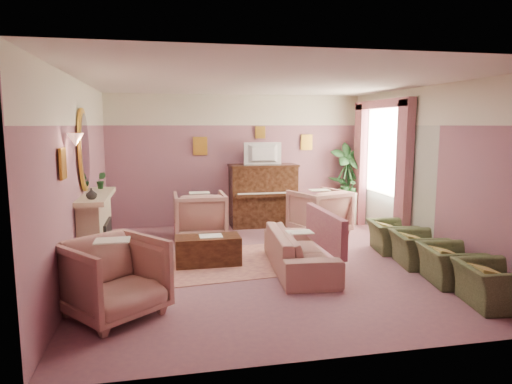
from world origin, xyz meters
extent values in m
cube|color=#885864|center=(0.00, 0.00, 0.00)|extent=(5.50, 6.00, 0.01)
cube|color=silver|center=(0.00, 0.00, 2.80)|extent=(5.50, 6.00, 0.01)
cube|color=#745169|center=(0.00, 3.00, 1.40)|extent=(5.50, 0.02, 2.80)
cube|color=#745169|center=(0.00, -3.00, 1.40)|extent=(5.50, 0.02, 2.80)
cube|color=#745169|center=(-2.75, 0.00, 1.40)|extent=(0.02, 6.00, 2.80)
cube|color=#745169|center=(2.75, 0.00, 1.40)|extent=(0.02, 6.00, 2.80)
cube|color=beige|center=(0.00, 2.99, 2.47)|extent=(5.50, 0.01, 0.65)
cube|color=#ADB5A1|center=(2.73, 1.30, 1.07)|extent=(0.01, 3.00, 2.15)
cube|color=#BEB18A|center=(-2.59, 0.20, 0.55)|extent=(0.30, 1.40, 1.10)
cube|color=black|center=(-2.49, 0.20, 0.40)|extent=(0.18, 0.72, 0.68)
cube|color=#FF5A29|center=(-2.45, 0.20, 0.22)|extent=(0.06, 0.54, 0.10)
cube|color=#BEB18A|center=(-2.56, 0.20, 1.12)|extent=(0.40, 1.55, 0.07)
cube|color=#BEB18A|center=(-2.39, 0.20, 0.01)|extent=(0.55, 1.50, 0.02)
ellipsoid|color=gold|center=(-2.70, 0.20, 1.80)|extent=(0.04, 0.72, 1.20)
ellipsoid|color=silver|center=(-2.67, 0.20, 1.80)|extent=(0.01, 0.60, 1.06)
cone|color=tan|center=(-2.62, -0.85, 1.98)|extent=(0.20, 0.20, 0.16)
cube|color=#361F12|center=(0.50, 2.68, 0.65)|extent=(1.40, 0.60, 1.30)
cube|color=#361F12|center=(0.50, 2.33, 0.72)|extent=(1.30, 0.12, 0.06)
cube|color=white|center=(0.50, 2.33, 0.76)|extent=(1.20, 0.08, 0.02)
cube|color=#361F12|center=(0.50, 2.68, 1.31)|extent=(1.45, 0.65, 0.04)
imported|color=black|center=(0.50, 2.63, 1.60)|extent=(0.80, 0.12, 0.48)
cube|color=gold|center=(-0.80, 2.96, 1.72)|extent=(0.30, 0.03, 0.38)
cube|color=gold|center=(1.55, 2.96, 1.78)|extent=(0.26, 0.03, 0.34)
cube|color=gold|center=(0.50, 2.96, 2.00)|extent=(0.22, 0.03, 0.26)
cube|color=gold|center=(-2.71, -1.20, 1.72)|extent=(0.03, 0.28, 0.36)
cube|color=white|center=(2.70, 1.55, 1.70)|extent=(0.03, 1.40, 1.80)
cube|color=#95535E|center=(2.62, 0.63, 1.30)|extent=(0.16, 0.34, 2.60)
cube|color=#95535E|center=(2.62, 2.47, 1.30)|extent=(0.16, 0.34, 2.60)
cube|color=#95535E|center=(2.62, 1.55, 2.56)|extent=(0.16, 2.20, 0.16)
imported|color=#1D4821|center=(-2.55, 0.75, 1.29)|extent=(0.16, 0.16, 0.28)
imported|color=beige|center=(-2.55, -0.30, 1.23)|extent=(0.16, 0.16, 0.16)
cube|color=#B26F64|center=(-0.86, 0.14, 0.01)|extent=(2.67, 2.05, 0.01)
cube|color=#3A2011|center=(-0.94, 0.14, 0.23)|extent=(1.00, 0.50, 0.45)
cube|color=white|center=(-0.89, 0.14, 0.46)|extent=(0.35, 0.28, 0.01)
imported|color=tan|center=(0.38, -0.39, 0.41)|extent=(0.67, 2.01, 0.81)
cube|color=#95535E|center=(0.78, -0.39, 0.60)|extent=(0.10, 1.53, 0.56)
imported|color=tan|center=(-0.92, 1.83, 0.50)|extent=(0.96, 0.96, 1.00)
imported|color=tan|center=(1.43, 1.72, 0.50)|extent=(0.96, 0.96, 1.00)
imported|color=tan|center=(-2.16, -1.60, 0.50)|extent=(0.96, 0.96, 1.00)
imported|color=#4A5733|center=(2.23, -2.19, 0.35)|extent=(0.56, 0.80, 0.69)
imported|color=#4A5733|center=(2.23, -1.37, 0.35)|extent=(0.56, 0.80, 0.69)
imported|color=#4A5733|center=(2.23, -0.55, 0.35)|extent=(0.56, 0.80, 0.69)
imported|color=#4A5733|center=(2.23, 0.27, 0.35)|extent=(0.56, 0.80, 0.69)
cylinder|color=white|center=(2.29, 2.48, 0.35)|extent=(0.52, 0.52, 0.70)
imported|color=#1D4821|center=(2.29, 2.48, 0.87)|extent=(0.30, 0.30, 0.34)
imported|color=#1D4821|center=(2.41, 2.38, 0.84)|extent=(0.16, 0.16, 0.28)
cylinder|color=brown|center=(2.40, 2.64, 0.17)|extent=(0.34, 0.34, 0.34)
imported|color=#1D4821|center=(2.40, 2.64, 1.06)|extent=(0.76, 0.76, 1.44)
camera|label=1|loc=(-1.59, -6.75, 2.16)|focal=32.00mm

